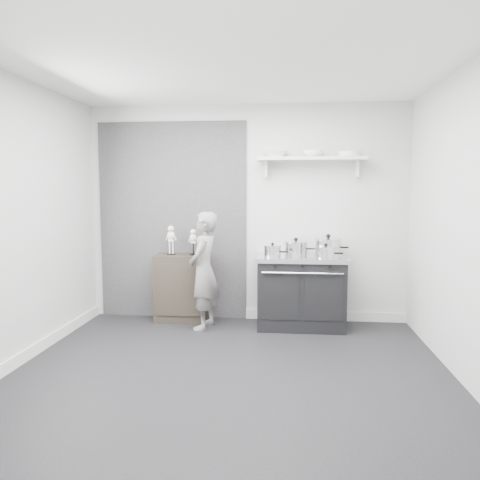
% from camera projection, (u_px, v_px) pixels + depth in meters
% --- Properties ---
extents(ground, '(4.00, 4.00, 0.00)m').
position_uv_depth(ground, '(229.00, 371.00, 4.26)').
color(ground, black).
rests_on(ground, ground).
extents(room_shell, '(4.02, 3.62, 2.71)m').
position_uv_depth(room_shell, '(221.00, 190.00, 4.24)').
color(room_shell, '#B8B8B5').
rests_on(room_shell, ground).
extents(wall_shelf, '(1.30, 0.26, 0.24)m').
position_uv_depth(wall_shelf, '(312.00, 160.00, 5.63)').
color(wall_shelf, silver).
rests_on(wall_shelf, room_shell).
extents(stove, '(1.08, 0.67, 0.86)m').
position_uv_depth(stove, '(301.00, 291.00, 5.60)').
color(stove, black).
rests_on(stove, ground).
extents(side_cabinet, '(0.65, 0.38, 0.84)m').
position_uv_depth(side_cabinet, '(182.00, 288.00, 5.88)').
color(side_cabinet, black).
rests_on(side_cabinet, ground).
extents(child, '(0.41, 0.56, 1.39)m').
position_uv_depth(child, '(204.00, 271.00, 5.52)').
color(child, slate).
rests_on(child, ground).
extents(pot_front_left, '(0.29, 0.20, 0.17)m').
position_uv_depth(pot_front_left, '(273.00, 251.00, 5.49)').
color(pot_front_left, silver).
rests_on(pot_front_left, stove).
extents(pot_back_left, '(0.37, 0.28, 0.21)m').
position_uv_depth(pot_back_left, '(296.00, 248.00, 5.67)').
color(pot_back_left, silver).
rests_on(pot_back_left, stove).
extents(pot_back_right, '(0.40, 0.32, 0.25)m').
position_uv_depth(pot_back_right, '(328.00, 246.00, 5.63)').
color(pot_back_right, silver).
rests_on(pot_back_right, stove).
extents(pot_front_right, '(0.31, 0.22, 0.18)m').
position_uv_depth(pot_front_right, '(326.00, 252.00, 5.33)').
color(pot_front_right, silver).
rests_on(pot_front_right, stove).
extents(skeleton_full, '(0.12, 0.08, 0.42)m').
position_uv_depth(skeleton_full, '(171.00, 238.00, 5.83)').
color(skeleton_full, beige).
rests_on(skeleton_full, side_cabinet).
extents(skeleton_torso, '(0.10, 0.07, 0.37)m').
position_uv_depth(skeleton_torso, '(193.00, 240.00, 5.81)').
color(skeleton_torso, beige).
rests_on(skeleton_torso, side_cabinet).
extents(bowl_large, '(0.30, 0.30, 0.07)m').
position_uv_depth(bowl_large, '(276.00, 154.00, 5.66)').
color(bowl_large, white).
rests_on(bowl_large, wall_shelf).
extents(bowl_small, '(0.24, 0.24, 0.08)m').
position_uv_depth(bowl_small, '(313.00, 154.00, 5.61)').
color(bowl_small, white).
rests_on(bowl_small, wall_shelf).
extents(plate_stack, '(0.27, 0.27, 0.06)m').
position_uv_depth(plate_stack, '(349.00, 154.00, 5.57)').
color(plate_stack, silver).
rests_on(plate_stack, wall_shelf).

